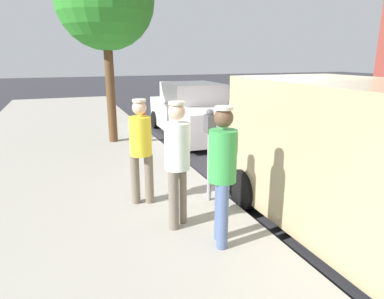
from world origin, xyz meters
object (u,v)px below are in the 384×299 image
at_px(parked_sedan_behind, 194,113).
at_px(street_tree, 105,1).
at_px(pedestrian_in_white, 177,157).
at_px(pedestrian_in_yellow, 141,145).
at_px(pedestrian_in_green, 222,168).
at_px(fire_hydrant, 143,127).
at_px(parking_meter_near, 210,140).

distance_m(parked_sedan_behind, street_tree, 4.04).
relative_size(pedestrian_in_white, parked_sedan_behind, 0.39).
height_order(pedestrian_in_yellow, pedestrian_in_green, pedestrian_in_green).
bearing_deg(parked_sedan_behind, fire_hydrant, 22.36).
bearing_deg(parked_sedan_behind, pedestrian_in_white, 66.68).
height_order(parking_meter_near, street_tree, street_tree).
xyz_separation_m(pedestrian_in_yellow, pedestrian_in_green, (-0.64, 1.59, 0.05)).
distance_m(pedestrian_in_white, pedestrian_in_green, 0.74).
height_order(pedestrian_in_yellow, fire_hydrant, pedestrian_in_yellow).
bearing_deg(pedestrian_in_white, fire_hydrant, -97.49).
xyz_separation_m(pedestrian_in_green, street_tree, (0.47, -6.00, 2.66)).
distance_m(pedestrian_in_green, fire_hydrant, 5.70).
relative_size(pedestrian_in_white, pedestrian_in_green, 1.00).
xyz_separation_m(pedestrian_in_yellow, parked_sedan_behind, (-2.77, -4.82, -0.37)).
bearing_deg(pedestrian_in_green, pedestrian_in_yellow, -68.01).
distance_m(pedestrian_in_green, street_tree, 6.57).
bearing_deg(street_tree, pedestrian_in_yellow, 87.72).
bearing_deg(fire_hydrant, pedestrian_in_white, 82.51).
relative_size(pedestrian_in_green, fire_hydrant, 2.04).
xyz_separation_m(pedestrian_in_green, fire_hydrant, (-0.30, -5.66, -0.59)).
relative_size(parking_meter_near, pedestrian_in_green, 0.87).
relative_size(parking_meter_near, parked_sedan_behind, 0.34).
xyz_separation_m(parking_meter_near, fire_hydrant, (0.10, -4.36, -0.61)).
bearing_deg(pedestrian_in_green, fire_hydrant, -93.06).
height_order(parked_sedan_behind, street_tree, street_tree).
distance_m(pedestrian_in_yellow, pedestrian_in_green, 1.71).
bearing_deg(parked_sedan_behind, pedestrian_in_yellow, 60.11).
relative_size(parking_meter_near, pedestrian_in_white, 0.87).
bearing_deg(pedestrian_in_yellow, parked_sedan_behind, -119.89).
distance_m(parking_meter_near, parked_sedan_behind, 5.42).
bearing_deg(pedestrian_in_white, pedestrian_in_green, 118.72).
xyz_separation_m(parking_meter_near, street_tree, (0.87, -4.70, 2.64)).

